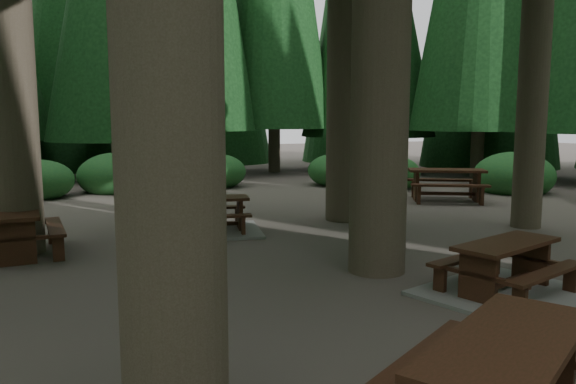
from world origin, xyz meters
name	(u,v)px	position (x,y,z in m)	size (l,w,h in m)	color
ground	(334,280)	(0.00, 0.00, 0.00)	(80.00, 80.00, 0.00)	#4F4740
picnic_table_a	(505,278)	(1.74, -1.42, 0.23)	(2.48, 2.25, 0.70)	gray
picnic_table_b	(16,226)	(-4.23, 3.28, 0.50)	(1.52, 1.84, 0.76)	black
picnic_table_c	(207,221)	(-0.84, 3.96, 0.23)	(2.38, 2.10, 0.71)	gray
picnic_table_d	(446,180)	(6.33, 5.71, 0.58)	(2.56, 2.41, 0.88)	black
picnic_table_e	(507,377)	(-0.79, -4.11, 0.54)	(2.39, 2.26, 0.81)	black
shrub_ring	(353,238)	(0.70, 0.75, 0.40)	(23.86, 24.64, 1.49)	#1F5D2B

